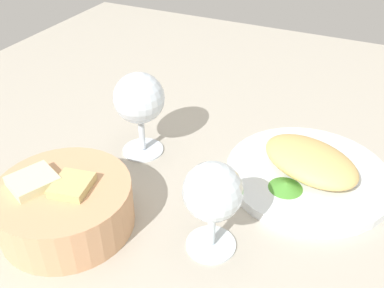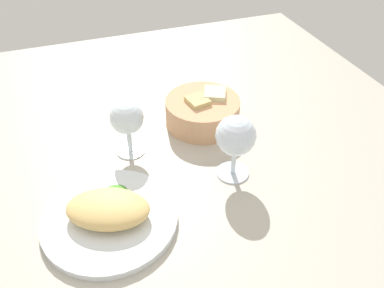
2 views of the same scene
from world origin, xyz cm
name	(u,v)px [view 2 (image 2 of 2)]	position (x,y,z in cm)	size (l,w,h in cm)	color
ground_plane	(148,181)	(0.00, 0.00, -1.00)	(140.00, 140.00, 2.00)	#B2AA9B
plate	(110,219)	(-9.18, -8.89, 0.70)	(24.45, 24.45, 1.40)	white
omelette	(108,209)	(-9.18, -8.89, 3.39)	(14.96, 9.71, 3.98)	#DEB66A
lettuce_garnish	(115,192)	(-7.12, -3.70, 1.91)	(4.92, 4.92, 1.02)	#478E30
bread_basket	(203,111)	(17.41, 14.07, 3.34)	(17.42, 17.42, 7.49)	tan
wine_glass_near	(236,138)	(16.90, -4.60, 9.27)	(7.93, 7.93, 13.79)	silver
wine_glass_far	(127,120)	(-1.30, 9.45, 8.30)	(7.09, 7.09, 12.46)	silver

